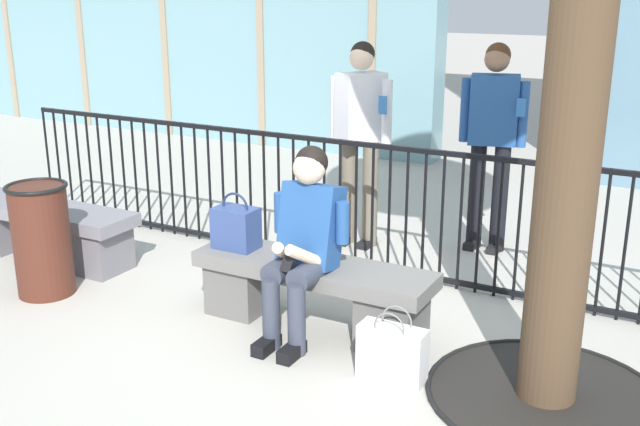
# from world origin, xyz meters

# --- Properties ---
(ground_plane) EXTENTS (60.00, 60.00, 0.00)m
(ground_plane) POSITION_xyz_m (0.00, 0.00, 0.00)
(ground_plane) COLOR #B2ADA3
(stone_bench) EXTENTS (1.60, 0.44, 0.45)m
(stone_bench) POSITION_xyz_m (0.00, 0.00, 0.27)
(stone_bench) COLOR slate
(stone_bench) RESTS_ON ground
(seated_person_with_phone) EXTENTS (0.52, 0.66, 1.21)m
(seated_person_with_phone) POSITION_xyz_m (0.01, -0.13, 0.65)
(seated_person_with_phone) COLOR #383D4C
(seated_person_with_phone) RESTS_ON ground
(handbag_on_bench) EXTENTS (0.29, 0.19, 0.39)m
(handbag_on_bench) POSITION_xyz_m (-0.58, -0.01, 0.60)
(handbag_on_bench) COLOR #33477F
(handbag_on_bench) RESTS_ON stone_bench
(shopping_bag) EXTENTS (0.38, 0.15, 0.44)m
(shopping_bag) POSITION_xyz_m (0.73, -0.39, 0.17)
(shopping_bag) COLOR white
(shopping_bag) RESTS_ON ground
(bystander_at_railing) EXTENTS (0.55, 0.44, 1.71)m
(bystander_at_railing) POSITION_xyz_m (-0.45, 1.63, 1.00)
(bystander_at_railing) COLOR #6B6051
(bystander_at_railing) RESTS_ON ground
(bystander_further_back) EXTENTS (0.55, 0.31, 1.71)m
(bystander_further_back) POSITION_xyz_m (0.54, 2.03, 1.00)
(bystander_further_back) COLOR black
(bystander_further_back) RESTS_ON ground
(plaza_railing) EXTENTS (7.10, 0.04, 1.02)m
(plaza_railing) POSITION_xyz_m (0.00, 1.06, 0.52)
(plaza_railing) COLOR black
(plaza_railing) RESTS_ON ground
(stone_bench_far) EXTENTS (1.60, 0.44, 0.45)m
(stone_bench_far) POSITION_xyz_m (-2.49, 0.08, 0.27)
(stone_bench_far) COLOR slate
(stone_bench_far) RESTS_ON ground
(trash_can) EXTENTS (0.43, 0.43, 0.82)m
(trash_can) POSITION_xyz_m (-1.96, -0.44, 0.42)
(trash_can) COLOR #4C2319
(trash_can) RESTS_ON ground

